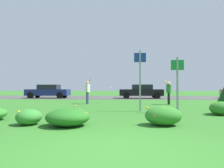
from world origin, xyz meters
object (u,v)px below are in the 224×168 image
object	(u,v)px
car_black_center_left	(141,91)
person_thrower_white_shirt	(87,90)
sign_post_by_roadside	(177,79)
frisbee_white	(110,88)
car_navy_center_right	(48,91)
sign_post_near_path	(140,75)
person_catcher_green_shirt	(169,91)

from	to	relation	value
car_black_center_left	person_thrower_white_shirt	bearing A→B (deg)	-119.98
sign_post_by_roadside	frisbee_white	distance (m)	6.10
sign_post_by_roadside	car_black_center_left	world-z (taller)	sign_post_by_roadside
car_black_center_left	car_navy_center_right	size ratio (longest dim) A/B	1.00
frisbee_white	car_navy_center_right	bearing A→B (deg)	133.22
sign_post_near_path	car_black_center_left	xyz separation A→B (m)	(1.14, 12.03, -1.01)
sign_post_near_path	car_navy_center_right	distance (m)	14.96
car_black_center_left	person_catcher_green_shirt	bearing A→B (deg)	-81.93
sign_post_near_path	car_navy_center_right	world-z (taller)	sign_post_near_path
person_thrower_white_shirt	person_catcher_green_shirt	world-z (taller)	person_thrower_white_shirt
frisbee_white	person_catcher_green_shirt	bearing A→B (deg)	-4.70
sign_post_near_path	sign_post_by_roadside	distance (m)	1.73
person_thrower_white_shirt	car_black_center_left	size ratio (longest dim) A/B	0.39
sign_post_near_path	frisbee_white	xyz separation A→B (m)	(-1.71, 4.45, -0.63)
sign_post_near_path	person_thrower_white_shirt	size ratio (longest dim) A/B	1.65
person_catcher_green_shirt	car_black_center_left	bearing A→B (deg)	98.07
sign_post_near_path	car_black_center_left	bearing A→B (deg)	84.60
person_catcher_green_shirt	frisbee_white	size ratio (longest dim) A/B	6.17
sign_post_near_path	car_navy_center_right	bearing A→B (deg)	126.29
frisbee_white	sign_post_by_roadside	bearing A→B (deg)	-57.45
sign_post_near_path	person_catcher_green_shirt	bearing A→B (deg)	61.30
person_catcher_green_shirt	frisbee_white	xyz separation A→B (m)	(-3.97, 0.33, 0.19)
person_thrower_white_shirt	person_catcher_green_shirt	xyz separation A→B (m)	(5.53, -0.27, -0.02)
person_thrower_white_shirt	frisbee_white	distance (m)	1.57
car_black_center_left	sign_post_by_roadside	bearing A→B (deg)	-88.07
car_black_center_left	frisbee_white	bearing A→B (deg)	-110.61
person_thrower_white_shirt	car_black_center_left	distance (m)	8.82
sign_post_by_roadside	frisbee_white	bearing A→B (deg)	122.55
frisbee_white	car_black_center_left	xyz separation A→B (m)	(2.85, 7.58, -0.38)
car_black_center_left	sign_post_near_path	bearing A→B (deg)	-95.40
person_thrower_white_shirt	car_black_center_left	bearing A→B (deg)	60.02
sign_post_by_roadside	person_catcher_green_shirt	size ratio (longest dim) A/B	1.55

